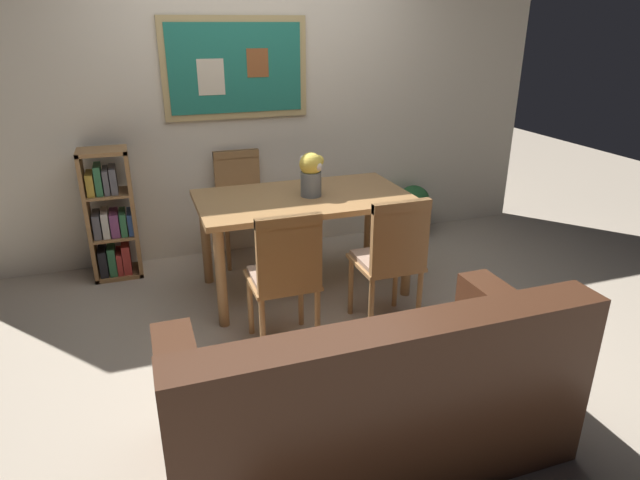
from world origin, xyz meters
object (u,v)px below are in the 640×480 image
object	(u,v)px
dining_chair_far_left	(241,197)
leather_couch	(369,400)
dining_chair_near_right	(392,253)
potted_ivy	(413,210)
bookshelf	(111,220)
dining_chair_near_left	(285,270)
dining_table	(304,209)
flower_vase	(311,172)

from	to	relation	value
dining_chair_far_left	leather_couch	xyz separation A→B (m)	(0.07, -2.50, -0.23)
dining_chair_near_right	potted_ivy	size ratio (longest dim) A/B	1.81
dining_chair_near_right	bookshelf	distance (m)	2.23
bookshelf	potted_ivy	size ratio (longest dim) A/B	2.03
dining_chair_near_right	dining_chair_far_left	bearing A→B (deg)	114.18
dining_chair_near_left	dining_table	bearing A→B (deg)	64.87
dining_chair_near_left	dining_chair_near_right	world-z (taller)	same
dining_chair_far_left	potted_ivy	xyz separation A→B (m)	(1.64, 0.00, -0.30)
dining_chair_near_left	potted_ivy	bearing A→B (deg)	42.07
bookshelf	potted_ivy	xyz separation A→B (m)	(2.67, 0.04, -0.23)
bookshelf	dining_chair_near_left	bearing A→B (deg)	-56.16
dining_chair_far_left	potted_ivy	bearing A→B (deg)	0.08
potted_ivy	flower_vase	distance (m)	1.63
potted_ivy	flower_vase	world-z (taller)	flower_vase
dining_table	dining_chair_near_right	bearing A→B (deg)	-64.19
potted_ivy	flower_vase	bearing A→B (deg)	-148.65
bookshelf	dining_chair_near_right	bearing A→B (deg)	-40.46
dining_table	potted_ivy	world-z (taller)	dining_table
dining_chair_near_left	flower_vase	xyz separation A→B (m)	(0.41, 0.74, 0.37)
dining_chair_far_left	bookshelf	size ratio (longest dim) A/B	0.89
dining_chair_near_left	dining_chair_far_left	distance (m)	1.52
dining_chair_far_left	bookshelf	xyz separation A→B (m)	(-1.03, -0.04, -0.07)
dining_chair_far_left	bookshelf	world-z (taller)	bookshelf
dining_chair_near_right	dining_table	bearing A→B (deg)	115.81
leather_couch	bookshelf	xyz separation A→B (m)	(-1.10, 2.45, 0.16)
dining_chair_near_right	leather_couch	bearing A→B (deg)	-120.70
dining_table	dining_chair_near_right	world-z (taller)	dining_chair_near_right
dining_chair_near_left	leather_couch	distance (m)	1.01
dining_table	dining_chair_far_left	distance (m)	0.83
potted_ivy	flower_vase	size ratio (longest dim) A/B	1.60
potted_ivy	dining_chair_near_left	bearing A→B (deg)	-137.93
leather_couch	potted_ivy	xyz separation A→B (m)	(1.57, 2.50, -0.07)
dining_chair_near_left	flower_vase	size ratio (longest dim) A/B	2.90
bookshelf	flower_vase	xyz separation A→B (m)	(1.40, -0.73, 0.44)
dining_table	dining_chair_far_left	xyz separation A→B (m)	(-0.32, 0.76, -0.10)
dining_chair_near_left	bookshelf	bearing A→B (deg)	123.84
leather_couch	flower_vase	xyz separation A→B (m)	(0.30, 1.72, 0.60)
dining_chair_near_left	bookshelf	distance (m)	1.78
dining_chair_near_left	leather_couch	xyz separation A→B (m)	(0.11, -0.98, -0.23)
bookshelf	potted_ivy	world-z (taller)	bookshelf
bookshelf	dining_chair_far_left	bearing A→B (deg)	2.25
dining_chair_far_left	dining_table	bearing A→B (deg)	-67.42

